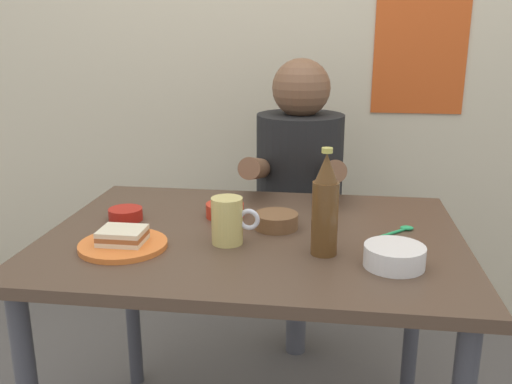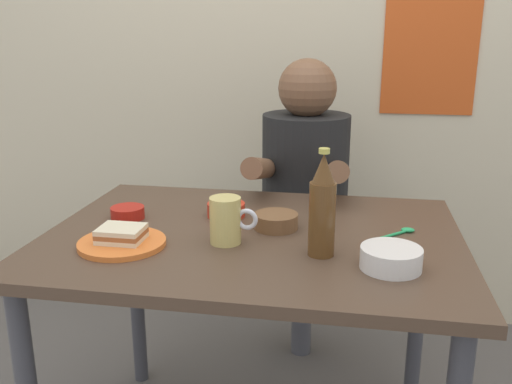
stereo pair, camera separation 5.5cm
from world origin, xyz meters
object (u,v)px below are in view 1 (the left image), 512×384
Objects in this scene: stool at (297,272)px; beer_bottle at (325,207)px; sandwich at (122,236)px; rice_bowl_white at (394,255)px; beer_mug at (228,221)px; plate_orange at (123,245)px; dining_table at (253,265)px; person_seated at (299,170)px.

stool is 0.91m from beer_bottle.
sandwich and rice_bowl_white have the same top height.
beer_bottle is 0.19m from rice_bowl_white.
beer_bottle reaches higher than beer_mug.
beer_bottle is (0.50, 0.03, 0.09)m from sandwich.
rice_bowl_white is (0.66, -0.02, 0.02)m from plate_orange.
beer_bottle is at bearing -32.06° from dining_table.
plate_orange is at bearing -165.14° from beer_mug.
sandwich is at bearing 177.93° from rice_bowl_white.
dining_table is 0.18m from beer_mug.
plate_orange is at bearing -154.20° from dining_table.
person_seated is 5.14× the size of rice_bowl_white.
person_seated is at bearing 82.38° from dining_table.
beer_bottle is (0.50, 0.03, 0.11)m from plate_orange.
stool is 0.85m from beer_mug.
person_seated is at bearing 63.05° from sandwich.
person_seated is 0.86m from sandwich.
sandwich is 0.26m from beer_mug.
beer_mug is (0.25, 0.07, 0.03)m from sandwich.
beer_bottle reaches higher than stool.
plate_orange is at bearing 177.93° from rice_bowl_white.
beer_bottle is (0.24, -0.04, 0.06)m from beer_mug.
sandwich is 0.50m from beer_bottle.
dining_table is 0.64m from person_seated.
rice_bowl_white is (0.66, -0.02, -0.00)m from sandwich.
beer_mug is 0.25m from beer_bottle.
dining_table is 4.20× the size of beer_bottle.
sandwich is 0.79× the size of rice_bowl_white.
stool is 3.57× the size of beer_mug.
dining_table is at bearing 147.94° from beer_bottle.
rice_bowl_white is at bearing -2.07° from plate_orange.
beer_bottle is at bearing 3.47° from sandwich.
dining_table is 7.86× the size of rice_bowl_white.
rice_bowl_white is (0.27, -0.80, 0.42)m from stool.
plate_orange is 0.66m from rice_bowl_white.
plate_orange reaches higher than stool.
plate_orange is (-0.31, -0.15, 0.10)m from dining_table.
beer_mug is 0.90× the size of rice_bowl_white.
beer_mug reaches higher than rice_bowl_white.
person_seated reaches higher than sandwich.
plate_orange is 0.51m from beer_bottle.
sandwich is at bearing -176.53° from beer_bottle.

